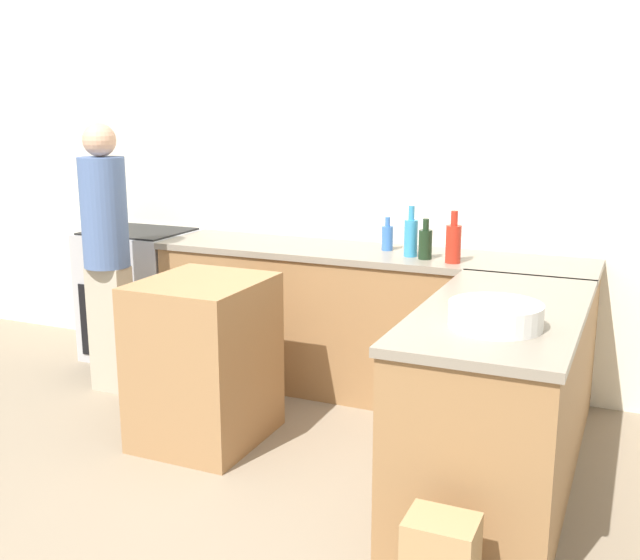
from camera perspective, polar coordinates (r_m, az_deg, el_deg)
The scene contains 12 objects.
ground_plane at distance 3.34m, azimuth -8.53°, elevation -19.13°, with size 14.00×14.00×0.00m, color gray.
wall_back at distance 4.86m, azimuth 5.06°, elevation 7.99°, with size 8.00×0.06×2.70m.
counter_back at distance 4.72m, azimuth 3.54°, elevation -3.18°, with size 2.72×0.63×0.91m.
counter_peninsula at distance 3.52m, azimuth 13.32°, elevation -9.28°, with size 0.69×1.51×0.91m.
range_oven at distance 5.53m, azimuth -13.46°, elevation -1.07°, with size 0.72×0.61×0.92m.
island_table at distance 4.08m, azimuth -8.79°, elevation -6.10°, with size 0.61×0.69×0.89m.
mixing_bowl at distance 3.06m, azimuth 13.22°, elevation -2.64°, with size 0.37×0.37×0.10m.
hot_sauce_bottle at distance 4.28m, azimuth 10.13°, elevation 2.84°, with size 0.09×0.09×0.30m.
water_bottle_blue at distance 4.62m, azimuth 5.16°, elevation 3.28°, with size 0.07×0.07×0.21m.
wine_bottle_dark at distance 4.37m, azimuth 8.03°, elevation 2.80°, with size 0.08×0.08×0.24m.
dish_soap_bottle at distance 4.43m, azimuth 6.94°, elevation 3.31°, with size 0.08×0.08×0.30m.
person_by_range at distance 4.81m, azimuth -15.97°, elevation 2.43°, with size 0.28×0.28×1.68m.
Camera 1 is at (1.56, -2.37, 1.77)m, focal length 42.00 mm.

